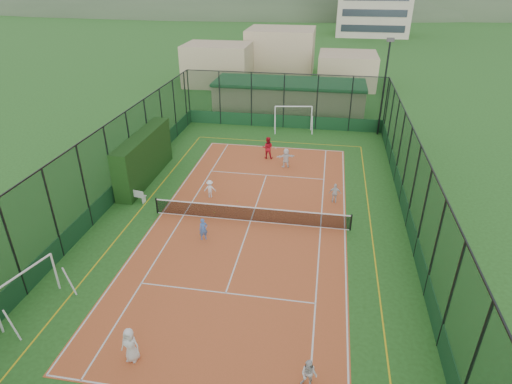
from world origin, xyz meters
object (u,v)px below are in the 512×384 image
coach (268,148)px  child_near_left (130,345)px  futsal_goal_near (28,291)px  child_far_back (286,158)px  floodlight_ne (384,88)px  child_far_left (210,189)px  child_far_right (335,193)px  child_near_right (309,374)px  white_bench (134,194)px  futsal_goal_far (293,118)px  clubhouse (289,97)px  child_near_mid (203,229)px

coach → child_near_left: bearing=81.7°
futsal_goal_near → child_far_back: 19.30m
futsal_goal_near → child_near_left: futsal_goal_near is taller
floodlight_ne → child_far_left: bearing=-129.8°
child_far_right → coach: coach is taller
child_near_left → child_near_right: 6.70m
white_bench → child_far_back: child_far_back is taller
futsal_goal_far → child_near_right: futsal_goal_far is taller
clubhouse → child_far_left: clubhouse is taller
clubhouse → child_near_mid: 24.39m
child_near_left → coach: size_ratio=0.86×
child_far_back → floodlight_ne: bearing=-148.4°
futsal_goal_far → child_near_left: 27.34m
floodlight_ne → child_near_left: 29.67m
futsal_goal_near → futsal_goal_far: futsal_goal_far is taller
futsal_goal_near → child_far_right: (12.99, 11.97, -0.33)m
floodlight_ne → clubhouse: bearing=147.9°
floodlight_ne → child_near_right: bearing=-99.5°
clubhouse → child_near_left: size_ratio=10.12×
futsal_goal_near → child_far_back: futsal_goal_near is taller
floodlight_ne → child_near_right: size_ratio=6.62×
white_bench → futsal_goal_near: bearing=-80.3°
futsal_goal_near → child_far_left: (5.00, 11.32, -0.37)m
child_near_left → child_near_mid: child_near_left is taller
floodlight_ne → child_near_right: 27.93m
child_near_mid → child_near_right: bearing=-82.8°
clubhouse → child_near_right: bearing=-83.0°
futsal_goal_far → futsal_goal_near: bearing=-118.7°
futsal_goal_far → child_far_back: size_ratio=2.32×
futsal_goal_far → child_near_left: size_ratio=2.29×
child_near_right → child_near_left: bearing=-165.5°
clubhouse → child_near_mid: size_ratio=11.96×
futsal_goal_far → white_bench: bearing=-128.8°
white_bench → child_near_mid: size_ratio=1.26×
white_bench → child_far_right: (12.66, 1.92, 0.21)m
child_far_left → child_far_right: child_far_right is taller
clubhouse → child_far_back: clubhouse is taller
futsal_goal_near → child_far_right: size_ratio=2.36×
child_far_back → child_near_mid: bearing=54.3°
white_bench → child_near_left: size_ratio=1.06×
child_near_left → child_far_back: (3.86, 18.73, -0.01)m
child_near_right → coach: size_ratio=0.72×
child_near_left → child_far_left: 13.17m
clubhouse → child_far_back: size_ratio=10.29×
floodlight_ne → child_far_right: floodlight_ne is taller
child_far_left → child_far_back: bearing=-138.5°
futsal_goal_near → child_near_mid: (5.93, 6.54, -0.34)m
white_bench → child_far_left: child_far_left is taller
futsal_goal_far → child_far_right: size_ratio=2.64×
white_bench → child_far_right: size_ratio=1.23×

